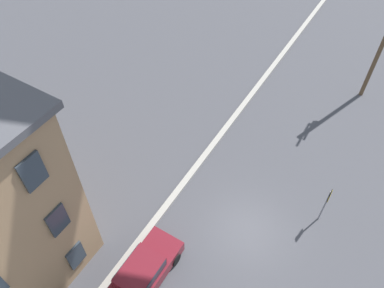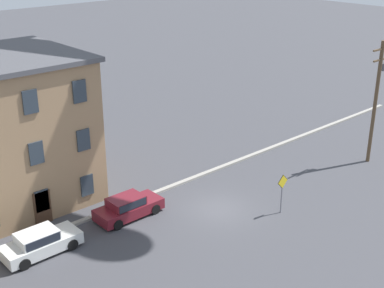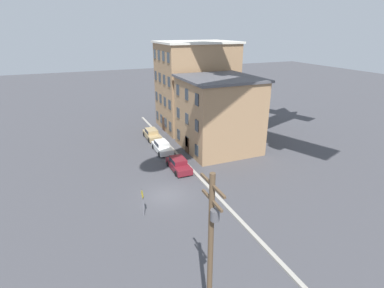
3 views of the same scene
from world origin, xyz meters
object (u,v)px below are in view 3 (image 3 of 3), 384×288
at_px(car_white, 162,146).
at_px(caution_sign, 143,199).
at_px(car_maroon, 179,164).
at_px(car_tan, 152,134).
at_px(utility_pole, 211,249).

xyz_separation_m(car_white, caution_sign, (13.73, -6.01, 1.06)).
bearing_deg(car_maroon, car_tan, 179.96).
height_order(car_white, car_maroon, same).
distance_m(car_tan, caution_sign, 20.26).
relative_size(car_white, caution_sign, 1.63).
bearing_deg(car_tan, caution_sign, -17.65).
bearing_deg(utility_pole, car_white, 168.30).
relative_size(car_tan, utility_pole, 0.46).
bearing_deg(car_maroon, car_white, -178.96).
height_order(car_tan, car_white, same).
distance_m(car_tan, car_maroon, 11.65).
bearing_deg(car_white, caution_sign, -23.66).
height_order(car_tan, caution_sign, caution_sign).
bearing_deg(car_maroon, caution_sign, -38.73).
xyz_separation_m(car_white, car_maroon, (6.09, 0.11, 0.00)).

